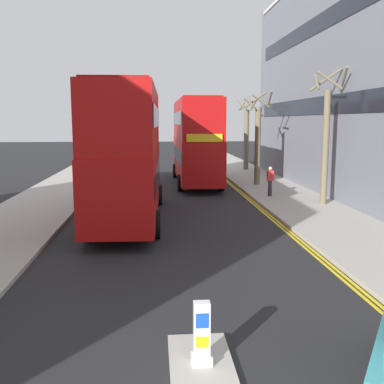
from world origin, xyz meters
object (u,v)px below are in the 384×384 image
Objects in this scene: pedestrian_far at (270,181)px; keep_left_bollard at (202,336)px; double_decker_bus_oncoming at (196,139)px; double_decker_bus_away at (128,149)px.

keep_left_bollard is at bearing -107.94° from pedestrian_far.
pedestrian_far is at bearing -60.69° from double_decker_bus_oncoming.
double_decker_bus_away is 11.66m from double_decker_bus_oncoming.
double_decker_bus_oncoming is at bearing 119.31° from pedestrian_far.
double_decker_bus_away reaches higher than keep_left_bollard.
double_decker_bus_away is 1.00× the size of double_decker_bus_oncoming.
double_decker_bus_away and double_decker_bus_oncoming have the same top height.
double_decker_bus_away is 6.71× the size of pedestrian_far.
keep_left_bollard is 23.49m from double_decker_bus_oncoming.
double_decker_bus_oncoming reaches higher than pedestrian_far.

